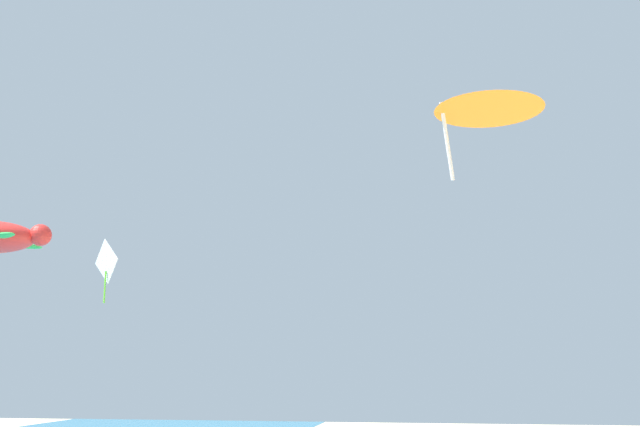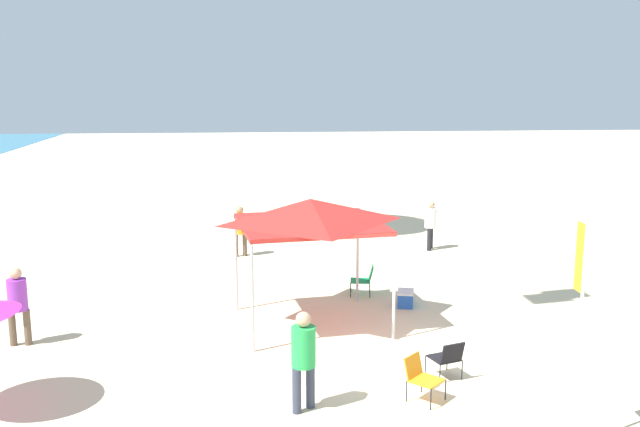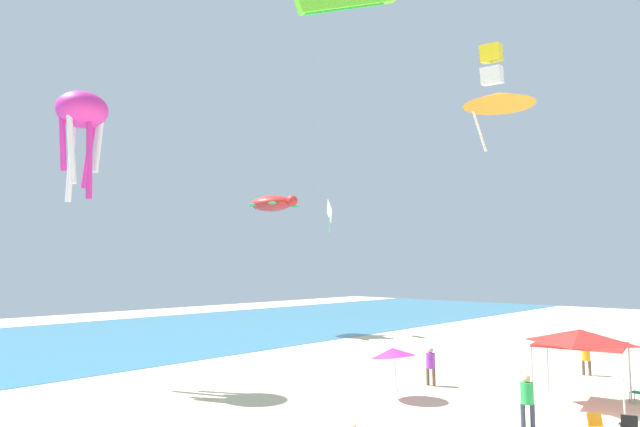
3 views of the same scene
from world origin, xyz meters
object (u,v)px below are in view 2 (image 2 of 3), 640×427
folding_chair_near_cooler (421,375)px  person_watching_sky (240,227)px  cooler_box (406,298)px  person_near_umbrella (431,221)px  person_kite_handler (303,353)px  canopy_tent (310,213)px  banner_flag (580,312)px  folding_chair_right_of_tent (365,278)px  folding_chair_left_of_tent (447,357)px  person_far_stroller (18,300)px

folding_chair_near_cooler → person_watching_sky: size_ratio=0.49×
cooler_box → person_near_umbrella: (5.99, -2.06, 0.80)m
person_kite_handler → person_watching_sky: 11.42m
canopy_tent → person_watching_sky: canopy_tent is taller
canopy_tent → person_watching_sky: 7.23m
person_watching_sky → banner_flag: bearing=-82.3°
person_kite_handler → folding_chair_right_of_tent: bearing=-145.9°
folding_chair_left_of_tent → person_near_umbrella: person_near_umbrella is taller
cooler_box → person_kite_handler: (-5.72, 3.01, 0.88)m
cooler_box → person_far_stroller: size_ratio=0.39×
canopy_tent → cooler_box: canopy_tent is taller
folding_chair_near_cooler → person_watching_sky: person_watching_sky is taller
cooler_box → person_kite_handler: size_ratio=0.38×
person_far_stroller → person_near_umbrella: bearing=-147.1°
cooler_box → person_near_umbrella: person_near_umbrella is taller
banner_flag → canopy_tent: bearing=31.5°
person_kite_handler → person_near_umbrella: size_ratio=1.08×
canopy_tent → folding_chair_left_of_tent: (-3.47, -2.47, -2.26)m
person_watching_sky → person_near_umbrella: bearing=-12.5°
person_far_stroller → person_watching_sky: person_far_stroller is taller
banner_flag → person_far_stroller: (5.34, 10.36, -1.23)m
person_kite_handler → person_watching_sky: (11.33, 1.40, -0.10)m
folding_chair_right_of_tent → folding_chair_left_of_tent: bearing=16.4°
folding_chair_left_of_tent → cooler_box: folding_chair_left_of_tent is taller
folding_chair_near_cooler → folding_chair_left_of_tent: 1.10m
cooler_box → person_near_umbrella: bearing=-19.0°
folding_chair_near_cooler → folding_chair_right_of_tent: 6.49m
cooler_box → person_watching_sky: (5.61, 4.42, 0.79)m
canopy_tent → person_kite_handler: size_ratio=2.00×
cooler_box → person_kite_handler: 6.52m
canopy_tent → folding_chair_right_of_tent: canopy_tent is taller
folding_chair_right_of_tent → person_watching_sky: 5.78m
folding_chair_right_of_tent → canopy_tent: bearing=-28.8°
person_near_umbrella → person_kite_handler: bearing=-179.8°
canopy_tent → person_near_umbrella: (7.15, -4.62, -1.73)m
folding_chair_right_of_tent → person_far_stroller: bearing=-61.5°
folding_chair_left_of_tent → folding_chair_right_of_tent: bearing=-101.1°
person_far_stroller → person_kite_handler: (-3.70, -6.10, 0.03)m
folding_chair_right_of_tent → cooler_box: (-1.03, -0.93, -0.27)m
folding_chair_right_of_tent → person_kite_handler: (-6.75, 2.08, 0.61)m
folding_chair_left_of_tent → banner_flag: 3.55m
cooler_box → banner_flag: size_ratio=0.18×
person_far_stroller → banner_flag: bearing=150.0°
banner_flag → person_kite_handler: bearing=68.9°
canopy_tent → folding_chair_left_of_tent: canopy_tent is taller
cooler_box → banner_flag: 7.75m
folding_chair_right_of_tent → person_far_stroller: size_ratio=0.46×
canopy_tent → banner_flag: banner_flag is taller
canopy_tent → folding_chair_left_of_tent: size_ratio=4.52×
folding_chair_near_cooler → person_far_stroller: bearing=112.1°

